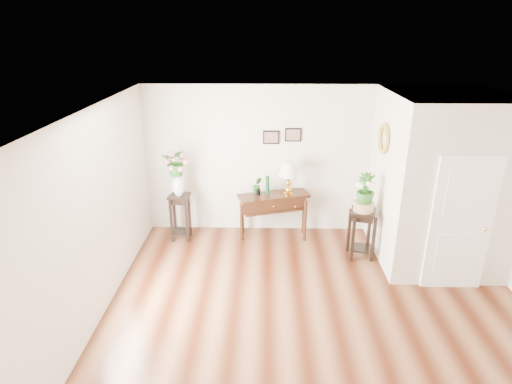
{
  "coord_description": "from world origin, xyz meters",
  "views": [
    {
      "loc": [
        -0.76,
        -4.91,
        3.77
      ],
      "look_at": [
        -0.9,
        1.3,
        1.33
      ],
      "focal_mm": 30.0,
      "sensor_mm": 36.0,
      "label": 1
    }
  ],
  "objects_px": {
    "table_lamp": "(289,177)",
    "console_table": "(273,216)",
    "plant_stand_b": "(361,234)",
    "plant_stand_a": "(181,217)"
  },
  "relations": [
    {
      "from": "plant_stand_a",
      "to": "plant_stand_b",
      "type": "distance_m",
      "value": 3.28
    },
    {
      "from": "plant_stand_a",
      "to": "table_lamp",
      "type": "bearing_deg",
      "value": 3.2
    },
    {
      "from": "table_lamp",
      "to": "console_table",
      "type": "bearing_deg",
      "value": 180.0
    },
    {
      "from": "console_table",
      "to": "plant_stand_b",
      "type": "xyz_separation_m",
      "value": [
        1.5,
        -0.7,
        0.0
      ]
    },
    {
      "from": "console_table",
      "to": "plant_stand_a",
      "type": "distance_m",
      "value": 1.73
    },
    {
      "from": "plant_stand_a",
      "to": "plant_stand_b",
      "type": "relative_size",
      "value": 1.02
    },
    {
      "from": "table_lamp",
      "to": "plant_stand_a",
      "type": "xyz_separation_m",
      "value": [
        -1.99,
        -0.11,
        -0.77
      ]
    },
    {
      "from": "plant_stand_b",
      "to": "table_lamp",
      "type": "bearing_deg",
      "value": 150.21
    },
    {
      "from": "plant_stand_b",
      "to": "console_table",
      "type": "bearing_deg",
      "value": 154.8
    },
    {
      "from": "console_table",
      "to": "table_lamp",
      "type": "relative_size",
      "value": 2.04
    }
  ]
}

